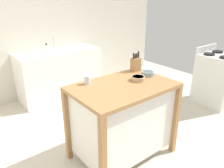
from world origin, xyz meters
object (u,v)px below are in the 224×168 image
Objects in this scene: bowl_stoneware_deep at (138,78)px; trash_bin at (164,111)px; bottle_dish_soap at (47,49)px; knife_block at (136,64)px; stove at (217,79)px; sink_faucet at (54,44)px; kitchen_island at (123,118)px; drinking_cup at (87,80)px; bowl_ceramic_small at (148,73)px.

bowl_stoneware_deep is 0.86m from trash_bin.
bottle_dish_soap is at bearing 112.61° from trash_bin.
knife_block reaches higher than stove.
sink_faucet is 3.01m from stove.
kitchen_island is 2.25m from stove.
bowl_ceramic_small is at bearing -17.10° from drinking_cup.
bowl_ceramic_small is 0.21m from bowl_stoneware_deep.
knife_block reaches higher than bowl_stoneware_deep.
knife_block is 0.24m from bowl_ceramic_small.
kitchen_island is 0.83m from trash_bin.
drinking_cup is 1.30m from trash_bin.
sink_faucet reaches higher than kitchen_island.
knife_block reaches higher than bottle_dish_soap.
sink_faucet is 1.29× the size of bottle_dish_soap.
bottle_dish_soap reaches higher than drinking_cup.
bowl_stoneware_deep is at bearing -177.11° from trash_bin.
sink_faucet is at bearing 38.88° from bottle_dish_soap.
bowl_ceramic_small is 0.93× the size of bowl_stoneware_deep.
knife_block is at bearing -75.00° from bottle_dish_soap.
stove is (2.02, 0.05, -0.50)m from bowl_stoneware_deep.
stove reaches higher than bowl_ceramic_small.
bottle_dish_soap reaches higher than trash_bin.
bottle_dish_soap is (0.27, 1.75, -0.01)m from drinking_cup.
bowl_ceramic_small is 0.69× the size of sink_faucet.
bowl_stoneware_deep is 2.03m from bottle_dish_soap.
stove reaches higher than trash_bin.
knife_block reaches higher than kitchen_island.
knife_block is 2.66× the size of drinking_cup.
bowl_stoneware_deep is (-0.22, -0.27, -0.06)m from knife_block.
kitchen_island is at bearing -89.53° from bottle_dish_soap.
drinking_cup reaches higher than trash_bin.
bowl_stoneware_deep is 0.16× the size of stove.
trash_bin is at bearing 2.89° from bowl_stoneware_deep.
bottle_dish_soap is 0.17× the size of stove.
bottle_dish_soap reaches higher than bowl_ceramic_small.
kitchen_island is at bearing -178.59° from stove.
sink_faucet is 0.22× the size of stove.
trash_bin is (0.58, 0.03, -0.64)m from bowl_stoneware_deep.
trash_bin is (0.37, -0.02, -0.64)m from bowl_ceramic_small.
bottle_dish_soap is (-0.45, 1.97, 0.01)m from bowl_ceramic_small.
bowl_stoneware_deep is 2.19m from sink_faucet.
kitchen_island is at bearing -173.54° from bowl_ceramic_small.
sink_faucet reaches higher than bowl_ceramic_small.
stove is at bearing -40.87° from bottle_dish_soap.
bowl_stoneware_deep is at bearing -129.06° from knife_block.
knife_block is at bearing -82.52° from sink_faucet.
kitchen_island is 0.73m from knife_block.
stove is at bearing 1.41° from kitchen_island.
kitchen_island is 0.61m from drinking_cup.
knife_block is 0.40× the size of trash_bin.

